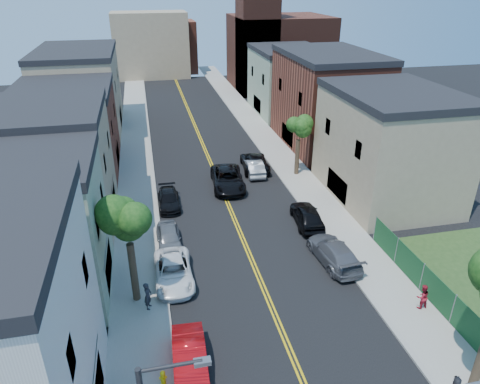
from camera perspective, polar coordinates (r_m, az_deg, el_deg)
sidewalk_left at (r=51.32m, az=-13.52°, el=5.15°), size 3.20×100.00×0.15m
sidewalk_right at (r=53.23m, az=3.77°, el=6.60°), size 3.20×100.00×0.15m
curb_left at (r=51.30m, az=-11.56°, el=5.34°), size 0.30×100.00×0.15m
curb_right at (r=52.79m, az=1.94°, el=6.47°), size 0.30×100.00×0.15m
bldg_left_palegrn at (r=28.75m, az=-26.37°, el=-5.15°), size 9.00×8.00×8.50m
bldg_left_tan_near at (r=36.53m, az=-23.68°, el=2.40°), size 9.00×10.00×9.00m
bldg_left_brick at (r=46.88m, az=-21.49°, el=7.14°), size 9.00×12.00×8.00m
bldg_left_tan_far at (r=60.07m, az=-19.97°, el=12.05°), size 9.00×16.00×9.50m
bldg_right_tan at (r=40.28m, az=18.75°, el=5.37°), size 9.00×12.00×9.00m
bldg_right_brick at (r=52.00m, az=11.16°, el=11.38°), size 9.00×14.00×10.00m
bldg_right_palegrn at (r=64.89m, az=6.24°, el=13.93°), size 9.00×12.00×8.50m
church at (r=79.23m, az=4.48°, el=18.42°), size 16.20×14.20×22.60m
backdrop_left at (r=90.92m, az=-11.50°, el=18.21°), size 14.00×8.00×12.00m
backdrop_center at (r=95.19m, az=-9.01°, el=18.13°), size 10.00×8.00×10.00m
fence_right at (r=29.02m, az=24.18°, el=-11.86°), size 0.04×15.00×1.90m
tree_left_mid at (r=24.89m, az=-14.69°, el=-1.75°), size 5.20×5.20×9.29m
tree_right_far at (r=42.45m, az=7.76°, el=9.37°), size 4.40×4.40×8.03m
red_sedan at (r=23.43m, az=-6.53°, el=-20.95°), size 1.83×4.78×1.55m
white_pickup at (r=29.18m, az=-8.62°, el=-10.18°), size 2.42×5.20×1.44m
grey_car_left at (r=32.59m, az=-9.22°, el=-5.93°), size 1.82×4.36×1.47m
black_car_left at (r=38.23m, az=-9.24°, el=-0.98°), size 1.81×4.44×1.29m
grey_car_right at (r=31.24m, az=12.11°, el=-7.66°), size 2.58×5.55×1.57m
black_car_right at (r=35.33m, az=8.73°, el=-3.00°), size 2.41×5.03×1.66m
silver_car_right at (r=44.06m, az=1.80°, el=3.30°), size 1.80×4.62×1.50m
dark_car_right_far at (r=45.20m, az=1.91°, el=3.93°), size 3.03×5.71×1.53m
black_suv_lane at (r=41.09m, az=-1.61°, el=1.71°), size 3.31×6.39×1.72m
pedestrian_left at (r=27.02m, az=-11.90°, el=-13.06°), size 0.58×0.74×1.78m
pedestrian_right at (r=28.64m, az=22.61°, el=-12.44°), size 0.81×0.64×1.61m
fire_hydrant at (r=23.24m, az=-9.98°, el=-22.60°), size 0.37×0.37×0.77m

